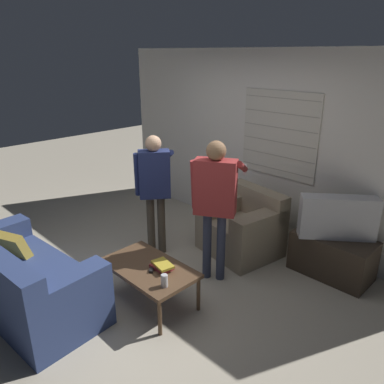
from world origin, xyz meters
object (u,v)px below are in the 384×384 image
(armchair_beige, at_px, (243,227))
(soda_can, at_px, (164,281))
(couch_blue, at_px, (23,281))
(person_right_standing, at_px, (215,194))
(tv, at_px, (338,217))
(book_stack, at_px, (162,266))
(person_left_standing, at_px, (155,182))
(coffee_table, at_px, (149,270))
(spare_remote, at_px, (152,269))

(armchair_beige, xyz_separation_m, soda_can, (0.36, -1.66, 0.14))
(couch_blue, bearing_deg, person_right_standing, 57.11)
(couch_blue, distance_m, tv, 3.44)
(armchair_beige, distance_m, book_stack, 1.49)
(person_left_standing, bearing_deg, soda_can, -89.46)
(couch_blue, xyz_separation_m, tv, (1.91, 2.83, 0.41))
(couch_blue, bearing_deg, person_left_standing, 84.19)
(couch_blue, height_order, armchair_beige, couch_blue)
(armchair_beige, bearing_deg, coffee_table, 98.88)
(coffee_table, height_order, tv, tv)
(tv, height_order, person_left_standing, person_left_standing)
(armchair_beige, height_order, soda_can, armchair_beige)
(armchair_beige, bearing_deg, spare_remote, 101.42)
(tv, height_order, spare_remote, tv)
(tv, relative_size, spare_remote, 6.35)
(person_right_standing, xyz_separation_m, spare_remote, (-0.10, -0.84, -0.61))
(soda_can, bearing_deg, person_left_standing, 143.34)
(soda_can, bearing_deg, tv, 69.54)
(couch_blue, height_order, person_right_standing, person_right_standing)
(person_right_standing, height_order, spare_remote, person_right_standing)
(couch_blue, distance_m, armchair_beige, 2.66)
(coffee_table, distance_m, book_stack, 0.16)
(person_right_standing, bearing_deg, coffee_table, -132.03)
(person_left_standing, height_order, soda_can, person_left_standing)
(person_left_standing, xyz_separation_m, person_right_standing, (0.93, 0.08, 0.06))
(tv, distance_m, soda_can, 2.12)
(couch_blue, bearing_deg, armchair_beige, 67.52)
(armchair_beige, distance_m, tv, 1.20)
(armchair_beige, distance_m, spare_remote, 1.57)
(armchair_beige, height_order, person_right_standing, person_right_standing)
(tv, bearing_deg, spare_remote, 22.03)
(person_left_standing, bearing_deg, armchair_beige, -6.65)
(book_stack, distance_m, spare_remote, 0.11)
(couch_blue, relative_size, person_right_standing, 1.11)
(couch_blue, height_order, person_left_standing, person_left_standing)
(coffee_table, height_order, spare_remote, spare_remote)
(couch_blue, xyz_separation_m, person_right_standing, (0.97, 1.80, 0.72))
(soda_can, xyz_separation_m, spare_remote, (-0.31, 0.10, -0.05))
(spare_remote, bearing_deg, person_left_standing, 95.77)
(person_left_standing, relative_size, spare_remote, 12.70)
(tv, xyz_separation_m, person_left_standing, (-1.87, -1.12, 0.24))
(couch_blue, xyz_separation_m, coffee_table, (0.80, 0.98, 0.05))
(spare_remote, bearing_deg, tv, 18.78)
(person_right_standing, bearing_deg, soda_can, -107.84)
(armchair_beige, relative_size, person_left_standing, 0.66)
(book_stack, bearing_deg, person_left_standing, 143.33)
(person_left_standing, height_order, spare_remote, person_left_standing)
(person_right_standing, bearing_deg, spare_remote, -127.18)
(coffee_table, bearing_deg, soda_can, -16.64)
(armchair_beige, xyz_separation_m, tv, (1.09, 0.30, 0.40))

